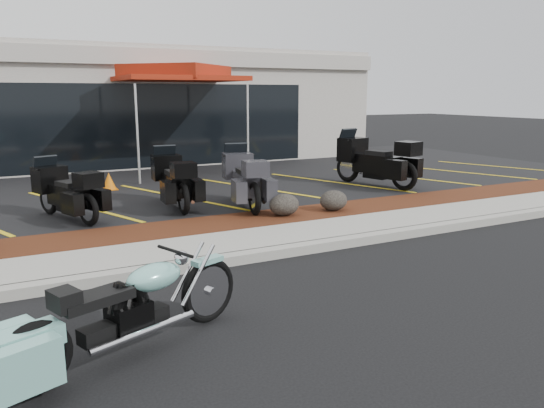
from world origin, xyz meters
TOP-DOWN VIEW (x-y plane):
  - ground at (0.00, 0.00)m, footprint 90.00×90.00m
  - curb at (0.00, 0.90)m, footprint 24.00×0.25m
  - sidewalk at (0.00, 1.60)m, footprint 24.00×1.20m
  - mulch_bed at (0.00, 2.80)m, footprint 24.00×1.20m
  - upper_lot at (0.00, 8.20)m, footprint 26.00×9.60m
  - dealership_building at (0.00, 14.47)m, footprint 18.00×8.16m
  - boulder_mid at (1.25, 2.77)m, footprint 0.61×0.51m
  - boulder_right at (2.37, 2.71)m, footprint 0.59×0.49m
  - hero_cruiser at (-1.68, -0.90)m, footprint 2.80×1.63m
  - touring_black_front at (-2.83, 5.03)m, footprint 1.47×2.15m
  - touring_black_mid at (-0.38, 5.31)m, footprint 0.94×2.19m
  - touring_grey at (1.06, 4.68)m, footprint 1.24×2.33m
  - touring_black_rear at (4.73, 5.58)m, footprint 1.54×2.64m
  - traffic_cone at (-1.26, 7.31)m, footprint 0.46×0.46m
  - popup_canopy at (1.21, 9.42)m, footprint 4.11×4.11m

SIDE VIEW (x-z plane):
  - ground at x=0.00m, z-range 0.00..0.00m
  - curb at x=0.00m, z-range 0.00..0.15m
  - sidewalk at x=0.00m, z-range 0.00..0.15m
  - upper_lot at x=0.00m, z-range 0.00..0.15m
  - mulch_bed at x=0.00m, z-range 0.00..0.16m
  - traffic_cone at x=-1.26m, z-range 0.15..0.58m
  - boulder_right at x=2.37m, z-range 0.16..0.58m
  - boulder_mid at x=1.25m, z-range 0.16..0.59m
  - hero_cruiser at x=-1.68m, z-range 0.00..0.96m
  - touring_black_front at x=-2.83m, z-range 0.15..1.32m
  - touring_black_mid at x=-0.38m, z-range 0.15..1.40m
  - touring_grey at x=1.06m, z-range 0.15..1.44m
  - touring_black_rear at x=4.73m, z-range 0.15..1.59m
  - dealership_building at x=0.00m, z-range 0.01..4.01m
  - popup_canopy at x=1.21m, z-range 1.44..4.61m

